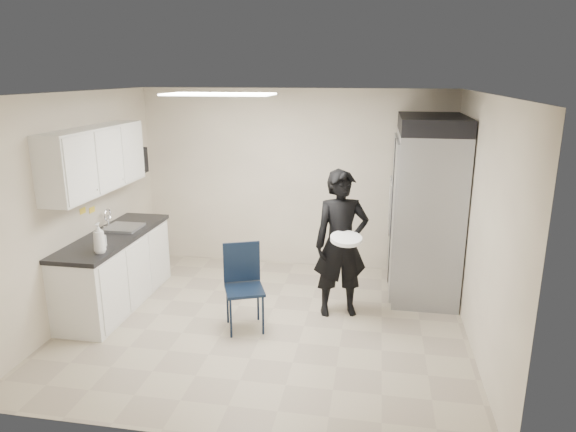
% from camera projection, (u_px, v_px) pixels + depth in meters
% --- Properties ---
extents(floor, '(4.50, 4.50, 0.00)m').
position_uv_depth(floor, '(266.00, 323.00, 5.95)').
color(floor, tan).
rests_on(floor, ground).
extents(ceiling, '(4.50, 4.50, 0.00)m').
position_uv_depth(ceiling, '(264.00, 93.00, 5.26)').
color(ceiling, silver).
rests_on(ceiling, back_wall).
extents(back_wall, '(4.50, 0.00, 4.50)m').
position_uv_depth(back_wall, '(295.00, 179.00, 7.50)').
color(back_wall, beige).
rests_on(back_wall, floor).
extents(left_wall, '(0.00, 4.00, 4.00)m').
position_uv_depth(left_wall, '(77.00, 206.00, 5.98)').
color(left_wall, beige).
rests_on(left_wall, floor).
extents(right_wall, '(0.00, 4.00, 4.00)m').
position_uv_depth(right_wall, '(480.00, 225.00, 5.23)').
color(right_wall, beige).
rests_on(right_wall, floor).
extents(ceiling_panel, '(1.20, 0.60, 0.02)m').
position_uv_depth(ceiling_panel, '(219.00, 94.00, 5.74)').
color(ceiling_panel, white).
rests_on(ceiling_panel, ceiling).
extents(lower_counter, '(0.60, 1.90, 0.86)m').
position_uv_depth(lower_counter, '(116.00, 271.00, 6.35)').
color(lower_counter, silver).
rests_on(lower_counter, floor).
extents(countertop, '(0.64, 1.95, 0.05)m').
position_uv_depth(countertop, '(112.00, 236.00, 6.23)').
color(countertop, black).
rests_on(countertop, lower_counter).
extents(sink, '(0.42, 0.40, 0.14)m').
position_uv_depth(sink, '(124.00, 232.00, 6.47)').
color(sink, gray).
rests_on(sink, countertop).
extents(faucet, '(0.02, 0.02, 0.24)m').
position_uv_depth(faucet, '(108.00, 219.00, 6.46)').
color(faucet, silver).
rests_on(faucet, countertop).
extents(upper_cabinets, '(0.35, 1.80, 0.75)m').
position_uv_depth(upper_cabinets, '(95.00, 159.00, 6.00)').
color(upper_cabinets, silver).
rests_on(upper_cabinets, left_wall).
extents(towel_dispenser, '(0.22, 0.30, 0.35)m').
position_uv_depth(towel_dispenser, '(136.00, 161.00, 7.16)').
color(towel_dispenser, black).
rests_on(towel_dispenser, left_wall).
extents(notice_sticker_left, '(0.00, 0.12, 0.07)m').
position_uv_depth(notice_sticker_left, '(83.00, 211.00, 6.09)').
color(notice_sticker_left, yellow).
rests_on(notice_sticker_left, left_wall).
extents(notice_sticker_right, '(0.00, 0.12, 0.07)m').
position_uv_depth(notice_sticker_right, '(92.00, 210.00, 6.29)').
color(notice_sticker_right, yellow).
rests_on(notice_sticker_right, left_wall).
extents(commercial_fridge, '(0.80, 1.35, 2.10)m').
position_uv_depth(commercial_fridge, '(426.00, 214.00, 6.57)').
color(commercial_fridge, gray).
rests_on(commercial_fridge, floor).
extents(fridge_compressor, '(0.80, 1.35, 0.20)m').
position_uv_depth(fridge_compressor, '(433.00, 124.00, 6.27)').
color(fridge_compressor, black).
rests_on(fridge_compressor, commercial_fridge).
extents(folding_chair, '(0.54, 0.54, 0.94)m').
position_uv_depth(folding_chair, '(244.00, 290.00, 5.71)').
color(folding_chair, black).
rests_on(folding_chair, floor).
extents(man_tuxedo, '(0.74, 0.59, 1.75)m').
position_uv_depth(man_tuxedo, '(341.00, 244.00, 5.98)').
color(man_tuxedo, black).
rests_on(man_tuxedo, floor).
extents(bucket_lid, '(0.44, 0.44, 0.04)m').
position_uv_depth(bucket_lid, '(346.00, 239.00, 5.70)').
color(bucket_lid, white).
rests_on(bucket_lid, man_tuxedo).
extents(soap_bottle_a, '(0.15, 0.15, 0.34)m').
position_uv_depth(soap_bottle_a, '(99.00, 238.00, 5.55)').
color(soap_bottle_a, white).
rests_on(soap_bottle_a, countertop).
extents(soap_bottle_b, '(0.12, 0.12, 0.20)m').
position_uv_depth(soap_bottle_b, '(101.00, 238.00, 5.77)').
color(soap_bottle_b, '#9F9EA9').
rests_on(soap_bottle_b, countertop).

